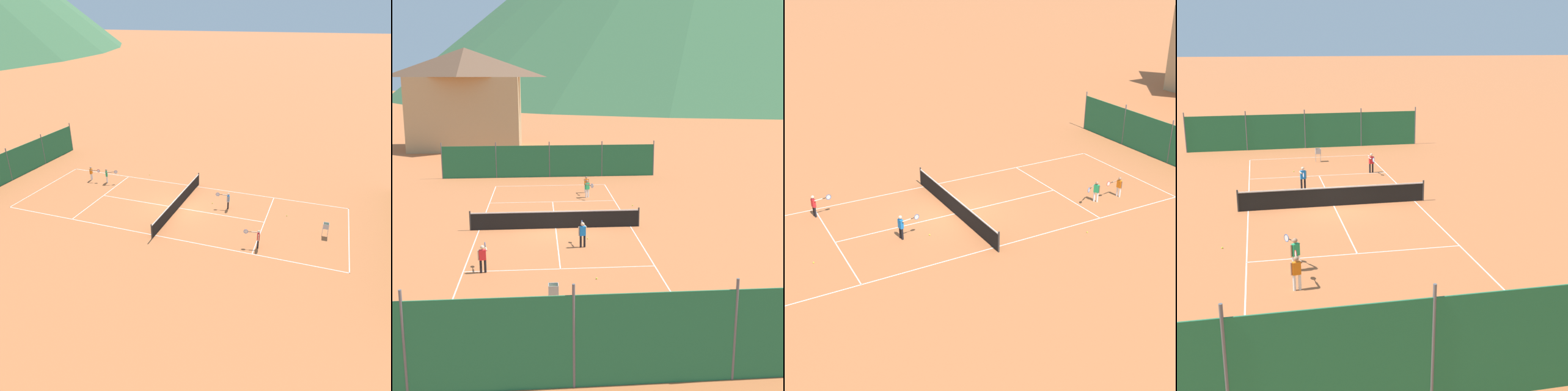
# 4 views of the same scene
# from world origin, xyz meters

# --- Properties ---
(ground_plane) EXTENTS (600.00, 600.00, 0.00)m
(ground_plane) POSITION_xyz_m (0.00, 0.00, 0.00)
(ground_plane) COLOR #BC6638
(court_line_markings) EXTENTS (8.25, 23.85, 0.01)m
(court_line_markings) POSITION_xyz_m (0.00, 0.00, 0.00)
(court_line_markings) COLOR white
(court_line_markings) RESTS_ON ground
(tennis_net) EXTENTS (9.18, 0.08, 1.06)m
(tennis_net) POSITION_xyz_m (0.00, 0.00, 0.50)
(tennis_net) COLOR #2D2D2D
(tennis_net) RESTS_ON ground
(windscreen_fence_far) EXTENTS (17.28, 0.08, 2.90)m
(windscreen_fence_far) POSITION_xyz_m (-0.00, 15.50, 1.31)
(windscreen_fence_far) COLOR #236B42
(windscreen_fence_far) RESTS_ON ground
(windscreen_fence_near) EXTENTS (17.28, 0.08, 2.90)m
(windscreen_fence_near) POSITION_xyz_m (-0.00, -15.50, 1.31)
(windscreen_fence_near) COLOR #236B42
(windscreen_fence_near) RESTS_ON ground
(player_near_baseline) EXTENTS (0.51, 1.02, 1.21)m
(player_near_baseline) POSITION_xyz_m (2.40, 7.46, 0.71)
(player_near_baseline) COLOR white
(player_near_baseline) RESTS_ON ground
(player_near_service) EXTENTS (0.42, 1.07, 1.25)m
(player_near_service) POSITION_xyz_m (1.19, -3.42, 0.73)
(player_near_service) COLOR black
(player_near_service) RESTS_ON ground
(player_far_service) EXTENTS (0.40, 1.04, 1.20)m
(player_far_service) POSITION_xyz_m (-3.24, -6.52, 0.70)
(player_far_service) COLOR black
(player_far_service) RESTS_ON ground
(player_far_baseline) EXTENTS (0.39, 1.02, 1.17)m
(player_far_baseline) POSITION_xyz_m (2.46, 9.04, 0.69)
(player_far_baseline) COLOR white
(player_far_baseline) RESTS_ON ground
(tennis_ball_service_box) EXTENTS (0.07, 0.07, 0.07)m
(tennis_ball_service_box) POSITION_xyz_m (1.42, -7.74, 0.03)
(tennis_ball_service_box) COLOR #CCE033
(tennis_ball_service_box) RESTS_ON ground
(tennis_ball_mid_court) EXTENTS (0.07, 0.07, 0.07)m
(tennis_ball_mid_court) POSITION_xyz_m (1.55, -2.15, 0.03)
(tennis_ball_mid_court) COLOR #CCE033
(tennis_ball_mid_court) RESTS_ON ground
(tennis_ball_alley_left) EXTENTS (0.07, 0.07, 0.07)m
(tennis_ball_alley_left) POSITION_xyz_m (5.04, 4.79, 0.03)
(tennis_ball_alley_left) COLOR #CCE033
(tennis_ball_alley_left) RESTS_ON ground
(ball_hopper) EXTENTS (0.36, 0.36, 0.89)m
(ball_hopper) POSITION_xyz_m (-0.40, -10.39, 0.66)
(ball_hopper) COLOR #B7B7BC
(ball_hopper) RESTS_ON ground
(alpine_chalet) EXTENTS (13.00, 10.00, 11.20)m
(alpine_chalet) POSITION_xyz_m (-8.96, 35.01, 5.82)
(alpine_chalet) COLOR tan
(alpine_chalet) RESTS_ON ground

